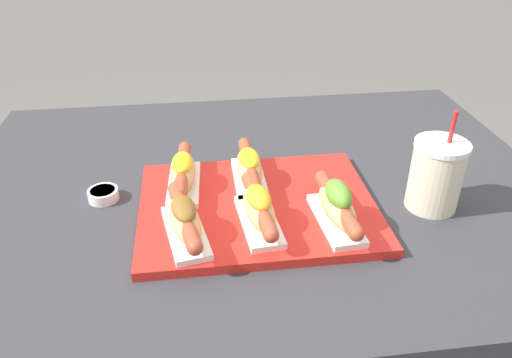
% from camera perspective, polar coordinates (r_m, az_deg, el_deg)
% --- Properties ---
extents(patio_table, '(1.23, 0.92, 0.71)m').
position_cam_1_polar(patio_table, '(1.26, 0.08, -14.37)').
color(patio_table, '#333338').
rests_on(patio_table, ground_plane).
extents(serving_tray, '(0.44, 0.34, 0.02)m').
position_cam_1_polar(serving_tray, '(0.94, 0.16, -3.17)').
color(serving_tray, red).
rests_on(serving_tray, patio_table).
extents(hot_dog_0, '(0.09, 0.20, 0.07)m').
position_cam_1_polar(hot_dog_0, '(0.85, -8.18, -4.58)').
color(hot_dog_0, white).
rests_on(hot_dog_0, serving_tray).
extents(hot_dog_1, '(0.07, 0.20, 0.07)m').
position_cam_1_polar(hot_dog_1, '(0.86, 0.33, -3.35)').
color(hot_dog_1, white).
rests_on(hot_dog_1, serving_tray).
extents(hot_dog_2, '(0.07, 0.20, 0.08)m').
position_cam_1_polar(hot_dog_2, '(0.88, 9.28, -3.03)').
color(hot_dog_2, white).
rests_on(hot_dog_2, serving_tray).
extents(hot_dog_3, '(0.07, 0.20, 0.07)m').
position_cam_1_polar(hot_dog_3, '(0.98, -8.34, 0.75)').
color(hot_dog_3, white).
rests_on(hot_dog_3, serving_tray).
extents(hot_dog_4, '(0.06, 0.20, 0.07)m').
position_cam_1_polar(hot_dog_4, '(0.99, -0.78, 1.31)').
color(hot_dog_4, white).
rests_on(hot_dog_4, serving_tray).
extents(sauce_bowl, '(0.06, 0.06, 0.02)m').
position_cam_1_polar(sauce_bowl, '(1.02, -17.07, -1.66)').
color(sauce_bowl, white).
rests_on(sauce_bowl, patio_table).
extents(drink_cup, '(0.10, 0.10, 0.20)m').
position_cam_1_polar(drink_cup, '(0.99, 19.88, 0.43)').
color(drink_cup, beige).
rests_on(drink_cup, patio_table).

